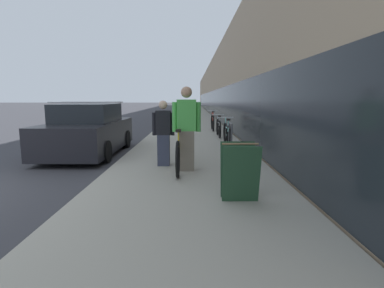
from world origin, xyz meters
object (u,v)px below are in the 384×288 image
(bike_rack_hoop, at_px, (231,134))
(parked_sedan_curbside, at_px, (90,131))
(person_bystander, at_px, (164,133))
(cruiser_bike_nearest, at_px, (228,134))
(person_rider, at_px, (187,129))
(tandem_bicycle, at_px, (181,150))
(cruiser_bike_farthest, at_px, (213,122))
(cruiser_bike_middle, at_px, (219,128))
(sandwich_board_sign, at_px, (240,171))

(bike_rack_hoop, xyz_separation_m, parked_sedan_curbside, (-4.32, 0.12, 0.06))
(person_bystander, bearing_deg, cruiser_bike_nearest, 58.87)
(person_rider, bearing_deg, person_bystander, 139.22)
(person_rider, distance_m, cruiser_bike_nearest, 3.79)
(tandem_bicycle, xyz_separation_m, parked_sedan_curbside, (-2.87, 2.26, 0.18))
(cruiser_bike_nearest, bearing_deg, parked_sedan_curbside, -168.10)
(person_rider, height_order, cruiser_bike_farthest, person_rider)
(cruiser_bike_nearest, bearing_deg, tandem_bicycle, -114.64)
(cruiser_bike_middle, distance_m, cruiser_bike_farthest, 2.48)
(cruiser_bike_middle, bearing_deg, cruiser_bike_farthest, 91.76)
(person_rider, distance_m, cruiser_bike_middle, 5.94)
(cruiser_bike_nearest, distance_m, cruiser_bike_farthest, 4.75)
(sandwich_board_sign, relative_size, parked_sedan_curbside, 0.22)
(person_rider, relative_size, sandwich_board_sign, 2.03)
(cruiser_bike_farthest, relative_size, sandwich_board_sign, 1.91)
(cruiser_bike_nearest, distance_m, sandwich_board_sign, 5.46)
(tandem_bicycle, bearing_deg, person_rider, -64.49)
(person_bystander, height_order, bike_rack_hoop, person_bystander)
(person_bystander, distance_m, bike_rack_hoop, 2.73)
(cruiser_bike_nearest, bearing_deg, cruiser_bike_farthest, 91.89)
(tandem_bicycle, height_order, person_rider, person_rider)
(person_rider, relative_size, cruiser_bike_middle, 1.03)
(cruiser_bike_middle, height_order, parked_sedan_curbside, parked_sedan_curbside)
(person_rider, distance_m, person_bystander, 0.74)
(tandem_bicycle, height_order, person_bystander, person_bystander)
(bike_rack_hoop, height_order, cruiser_bike_middle, cruiser_bike_middle)
(tandem_bicycle, distance_m, parked_sedan_curbside, 3.66)
(cruiser_bike_farthest, height_order, sandwich_board_sign, cruiser_bike_farthest)
(bike_rack_hoop, xyz_separation_m, cruiser_bike_nearest, (0.02, 1.03, -0.12))
(cruiser_bike_farthest, bearing_deg, parked_sedan_curbside, -126.43)
(parked_sedan_curbside, bearing_deg, person_bystander, -40.61)
(cruiser_bike_nearest, height_order, cruiser_bike_farthest, cruiser_bike_farthest)
(person_bystander, bearing_deg, sandwich_board_sign, -59.49)
(parked_sedan_curbside, bearing_deg, person_rider, -40.64)
(cruiser_bike_middle, height_order, cruiser_bike_farthest, cruiser_bike_farthest)
(person_rider, xyz_separation_m, cruiser_bike_middle, (1.21, 5.79, -0.54))
(person_rider, relative_size, person_bystander, 1.20)
(tandem_bicycle, height_order, bike_rack_hoop, tandem_bicycle)
(tandem_bicycle, distance_m, sandwich_board_sign, 2.49)
(cruiser_bike_nearest, relative_size, cruiser_bike_farthest, 1.05)
(bike_rack_hoop, height_order, cruiser_bike_nearest, cruiser_bike_nearest)
(person_bystander, bearing_deg, tandem_bicycle, -18.39)
(person_rider, height_order, cruiser_bike_nearest, person_rider)
(cruiser_bike_middle, height_order, sandwich_board_sign, same)
(tandem_bicycle, relative_size, cruiser_bike_middle, 1.54)
(cruiser_bike_middle, xyz_separation_m, parked_sedan_curbside, (-4.25, -3.18, 0.20))
(cruiser_bike_middle, bearing_deg, person_rider, -101.82)
(bike_rack_hoop, distance_m, cruiser_bike_nearest, 1.04)
(sandwich_board_sign, bearing_deg, person_bystander, 120.51)
(person_bystander, relative_size, cruiser_bike_farthest, 0.89)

